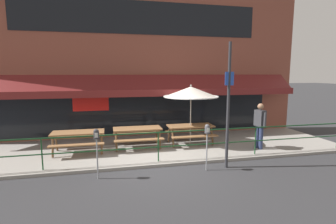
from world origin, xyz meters
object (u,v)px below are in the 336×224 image
at_px(picnic_table_left, 78,136).
at_px(parking_meter_far, 207,133).
at_px(parking_meter_near, 96,139).
at_px(picnic_table_right, 190,129).
at_px(patio_umbrella_right, 191,92).
at_px(picnic_table_centre, 137,132).
at_px(street_sign_pole, 228,105).
at_px(pedestrian_walking, 260,123).

bearing_deg(picnic_table_left, parking_meter_far, -31.34).
xyz_separation_m(picnic_table_left, parking_meter_near, (0.73, -2.32, 0.44)).
bearing_deg(picnic_table_right, patio_umbrella_right, -90.00).
bearing_deg(parking_meter_far, picnic_table_centre, 124.89).
bearing_deg(street_sign_pole, parking_meter_near, -179.57).
height_order(picnic_table_right, parking_meter_near, parking_meter_near).
relative_size(patio_umbrella_right, street_sign_pole, 0.62).
height_order(picnic_table_right, parking_meter_far, parking_meter_far).
xyz_separation_m(pedestrian_walking, street_sign_pole, (-1.95, -1.35, 0.91)).
bearing_deg(patio_umbrella_right, picnic_table_right, 90.00).
distance_m(pedestrian_walking, parking_meter_far, 3.01).
relative_size(picnic_table_right, patio_umbrella_right, 0.76).
height_order(picnic_table_left, picnic_table_centre, same).
bearing_deg(picnic_table_centre, patio_umbrella_right, 1.37).
distance_m(patio_umbrella_right, street_sign_pole, 2.57).
xyz_separation_m(patio_umbrella_right, pedestrian_walking, (2.32, -1.19, -1.12)).
relative_size(picnic_table_left, pedestrian_walking, 1.05).
bearing_deg(picnic_table_left, street_sign_pole, -26.45).
bearing_deg(picnic_table_left, pedestrian_walking, -8.19).
distance_m(picnic_table_centre, picnic_table_right, 2.12).
bearing_deg(picnic_table_centre, street_sign_pole, -44.95).
xyz_separation_m(patio_umbrella_right, street_sign_pole, (0.37, -2.53, -0.21)).
relative_size(picnic_table_right, parking_meter_near, 1.27).
distance_m(picnic_table_right, street_sign_pole, 2.86).
bearing_deg(pedestrian_walking, parking_meter_far, -151.47).
xyz_separation_m(picnic_table_centre, parking_meter_near, (-1.39, -2.51, 0.44)).
xyz_separation_m(picnic_table_left, pedestrian_walking, (6.56, -0.94, 0.35)).
height_order(picnic_table_left, pedestrian_walking, pedestrian_walking).
relative_size(patio_umbrella_right, parking_meter_near, 1.67).
distance_m(picnic_table_centre, parking_meter_near, 2.90).
xyz_separation_m(picnic_table_centre, picnic_table_right, (2.12, 0.05, 0.00)).
bearing_deg(parking_meter_near, patio_umbrella_right, 36.17).
distance_m(picnic_table_centre, pedestrian_walking, 4.60).
bearing_deg(parking_meter_near, picnic_table_right, 36.19).
bearing_deg(picnic_table_right, pedestrian_walking, -27.09).
bearing_deg(picnic_table_right, picnic_table_centre, -178.59).
bearing_deg(street_sign_pole, patio_umbrella_right, 98.29).
distance_m(picnic_table_right, patio_umbrella_right, 1.47).
relative_size(picnic_table_left, picnic_table_right, 1.00).
bearing_deg(picnic_table_left, patio_umbrella_right, 3.27).
relative_size(picnic_table_centre, street_sign_pole, 0.47).
height_order(parking_meter_far, street_sign_pole, street_sign_pole).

